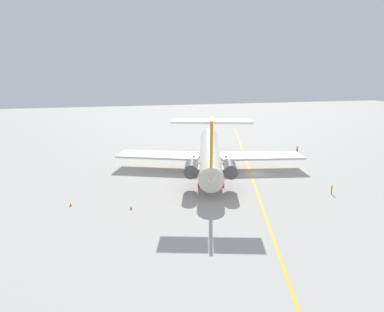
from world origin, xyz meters
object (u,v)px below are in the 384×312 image
ground_crew_near_tail (297,150)px  ground_crew_portside (297,149)px  safety_cone_wingtip (131,208)px  safety_cone_nose (71,204)px  ground_crew_near_nose (332,188)px  main_jetliner (210,154)px

ground_crew_near_tail → ground_crew_portside: ground_crew_portside is taller
ground_crew_near_tail → safety_cone_wingtip: bearing=-135.9°
ground_crew_portside → safety_cone_nose: size_ratio=3.16×
ground_crew_near_nose → safety_cone_wingtip: size_ratio=2.99×
ground_crew_near_tail → ground_crew_portside: size_ratio=0.99×
main_jetliner → safety_cone_nose: 31.89m
ground_crew_near_nose → main_jetliner: bearing=-1.8°
main_jetliner → safety_cone_nose: size_ratio=82.95×
ground_crew_portside → ground_crew_near_tail: bearing=3.2°
safety_cone_nose → ground_crew_near_tail: bearing=-65.4°
main_jetliner → ground_crew_near_nose: bearing=-124.3°
main_jetliner → safety_cone_nose: (-15.23, 27.81, -3.41)m
main_jetliner → safety_cone_wingtip: bearing=151.3°
main_jetliner → ground_crew_near_nose: main_jetliner is taller
ground_crew_near_tail → ground_crew_near_nose: bearing=-96.1°
ground_crew_portside → safety_cone_wingtip: (-30.36, 45.70, -0.82)m
main_jetliner → ground_crew_portside: main_jetliner is taller
safety_cone_wingtip → ground_crew_portside: bearing=-56.4°
main_jetliner → ground_crew_near_nose: size_ratio=27.77×
ground_crew_near_nose → safety_cone_nose: bearing=42.1°
ground_crew_near_nose → ground_crew_portside: size_ratio=0.95×
main_jetliner → ground_crew_near_nose: 26.06m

